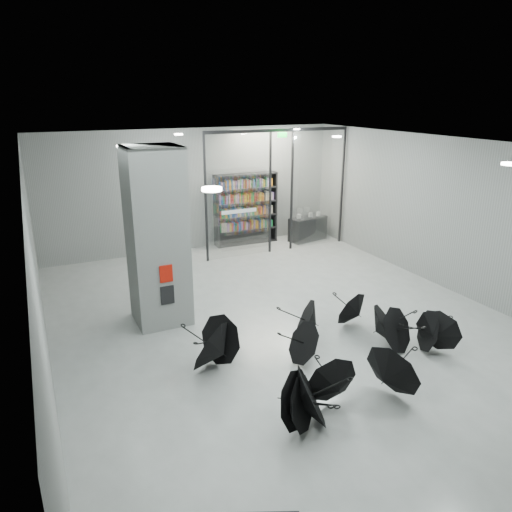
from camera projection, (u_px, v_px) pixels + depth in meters
name	position (u px, v px, depth m)	size (l,w,h in m)	color
room	(301.00, 208.00, 9.74)	(14.00, 14.02, 4.01)	gray
column	(157.00, 237.00, 10.71)	(1.20, 1.20, 4.00)	slate
fire_cabinet	(166.00, 274.00, 10.39)	(0.28, 0.04, 0.38)	#A50A07
info_panel	(167.00, 295.00, 10.54)	(0.30, 0.03, 0.42)	black
exit_sign	(282.00, 135.00, 14.95)	(0.30, 0.06, 0.15)	#0CE533
glass_partition	(278.00, 186.00, 15.64)	(5.06, 0.08, 4.00)	silver
bookshelf	(246.00, 209.00, 16.77)	(2.24, 0.45, 2.46)	black
shop_counter	(308.00, 229.00, 17.38)	(1.41, 0.57, 0.85)	black
umbrella_cluster	(330.00, 359.00, 9.06)	(5.56, 3.76, 1.30)	black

